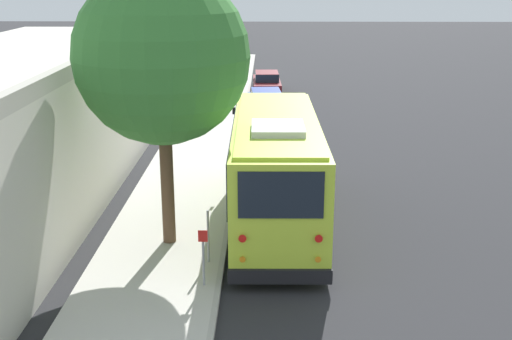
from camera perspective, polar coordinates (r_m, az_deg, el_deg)
The scene contains 11 objects.
ground_plane at distance 18.55m, azimuth 1.90°, elevation -5.71°, with size 160.00×160.00×0.00m, color #28282B.
sidewalk_slab at distance 18.73m, azimuth -7.87°, elevation -5.38°, with size 80.00×3.30×0.15m, color beige.
curb_strip at distance 18.55m, azimuth -2.59°, elevation -5.46°, with size 80.00×0.14×0.15m, color #AAA69D.
shuttle_bus at distance 18.60m, azimuth 1.78°, elevation 0.32°, with size 8.70×2.77×3.41m.
parked_sedan_navy at distance 28.73m, azimuth 0.80°, elevation 3.91°, with size 4.42×1.85×1.27m.
parked_sedan_blue at distance 34.06m, azimuth 0.88°, elevation 6.03°, with size 4.42×2.06×1.26m.
parked_sedan_maroon at distance 39.81m, azimuth 0.97°, elevation 7.72°, with size 4.54×1.80×1.32m.
street_tree at distance 16.60m, azimuth -8.36°, elevation 11.03°, with size 4.47×4.47×7.94m.
sign_post_near at distance 15.12m, azimuth -4.70°, elevation -7.73°, with size 0.06×0.22×1.39m.
sign_post_far at distance 16.28m, azimuth -4.27°, elevation -5.90°, with size 0.06×0.06×1.40m.
building_backdrop at distance 23.63m, azimuth -20.80°, elevation 3.99°, with size 23.65×7.27×4.90m.
Camera 1 is at (-17.07, 0.31, 7.26)m, focal length 45.00 mm.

